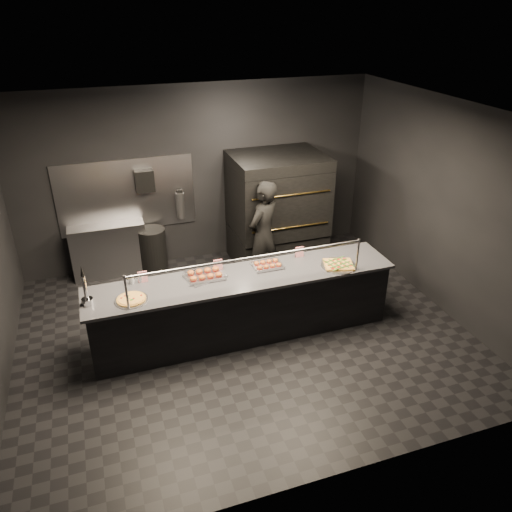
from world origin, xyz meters
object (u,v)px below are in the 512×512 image
at_px(service_counter, 243,305).
at_px(prep_shelf, 109,250).
at_px(slider_tray_a, 205,275).
at_px(worker, 263,235).
at_px(beer_tap, 86,293).
at_px(trash_bin, 153,250).
at_px(towel_dispenser, 144,181).
at_px(square_pizza, 339,265).
at_px(pizza_oven, 277,210).
at_px(slider_tray_b, 268,265).
at_px(fire_extinguisher, 180,205).
at_px(round_pizza, 131,299).

xyz_separation_m(service_counter, prep_shelf, (-1.60, 2.32, -0.01)).
relative_size(slider_tray_a, worker, 0.32).
distance_m(beer_tap, slider_tray_a, 1.49).
relative_size(beer_tap, trash_bin, 0.69).
bearing_deg(prep_shelf, trash_bin, -8.13).
height_order(slider_tray_a, worker, worker).
bearing_deg(towel_dispenser, square_pizza, -48.92).
height_order(square_pizza, trash_bin, square_pizza).
relative_size(prep_shelf, towel_dispenser, 3.43).
relative_size(pizza_oven, slider_tray_b, 4.80).
distance_m(towel_dispenser, slider_tray_b, 2.66).
relative_size(slider_tray_b, worker, 0.23).
height_order(service_counter, fire_extinguisher, service_counter).
distance_m(beer_tap, slider_tray_b, 2.36).
relative_size(pizza_oven, worker, 1.09).
bearing_deg(round_pizza, prep_shelf, 93.51).
bearing_deg(beer_tap, service_counter, 1.24).
height_order(towel_dispenser, fire_extinguisher, towel_dispenser).
bearing_deg(service_counter, worker, 59.51).
xyz_separation_m(fire_extinguisher, slider_tray_a, (-0.13, -2.25, -0.11)).
bearing_deg(slider_tray_a, square_pizza, -9.52).
xyz_separation_m(slider_tray_a, worker, (1.18, 1.04, -0.07)).
xyz_separation_m(pizza_oven, towel_dispenser, (-2.10, 0.49, 0.58)).
xyz_separation_m(service_counter, beer_tap, (-1.95, -0.04, 0.61)).
distance_m(service_counter, round_pizza, 1.53).
distance_m(square_pizza, worker, 1.48).
xyz_separation_m(prep_shelf, towel_dispenser, (0.70, 0.07, 1.10)).
xyz_separation_m(pizza_oven, slider_tray_a, (-1.68, -1.75, -0.02)).
bearing_deg(pizza_oven, service_counter, -122.27).
height_order(service_counter, beer_tap, beer_tap).
distance_m(service_counter, slider_tray_a, 0.70).
bearing_deg(slider_tray_a, worker, 41.54).
xyz_separation_m(service_counter, slider_tray_b, (0.40, 0.15, 0.48)).
relative_size(pizza_oven, towel_dispenser, 5.46).
xyz_separation_m(pizza_oven, beer_tap, (-3.15, -1.94, 0.10)).
bearing_deg(slider_tray_b, pizza_oven, 65.37).
distance_m(slider_tray_a, slider_tray_b, 0.87).
height_order(slider_tray_b, trash_bin, slider_tray_b).
bearing_deg(fire_extinguisher, towel_dispenser, -178.96).
height_order(service_counter, square_pizza, service_counter).
bearing_deg(pizza_oven, slider_tray_a, -133.75).
relative_size(fire_extinguisher, slider_tray_a, 0.89).
height_order(prep_shelf, trash_bin, prep_shelf).
bearing_deg(round_pizza, worker, 31.48).
relative_size(prep_shelf, square_pizza, 2.48).
bearing_deg(trash_bin, service_counter, -67.94).
relative_size(pizza_oven, slider_tray_a, 3.36).
bearing_deg(prep_shelf, slider_tray_b, -47.37).
bearing_deg(slider_tray_b, square_pizza, -18.13).
distance_m(pizza_oven, worker, 0.87).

